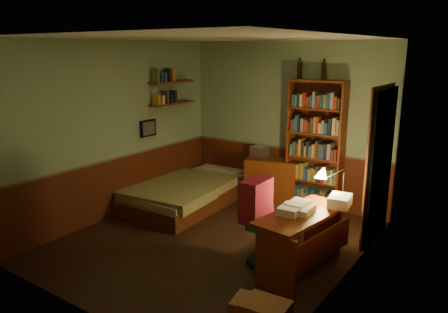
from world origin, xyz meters
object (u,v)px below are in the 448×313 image
Objects in this scene: office_chair at (270,229)px; cardboard_box_b at (252,312)px; mini_stereo at (260,151)px; desk at (301,241)px; dresser at (271,181)px; desk_lamp at (344,177)px; bookshelf at (315,147)px; bed at (189,184)px.

office_chair is 1.25m from cardboard_box_b.
mini_stereo reaches higher than desk.
dresser reaches higher than desk.
cardboard_box_b is (-0.13, -1.87, -0.86)m from desk_lamp.
mini_stereo is 0.14× the size of bookshelf.
dresser is 2.25m from desk.
bookshelf reaches higher than bed.
bed is at bearing -113.97° from mini_stereo.
desk is (1.38, -1.78, -0.03)m from dresser.
desk_lamp is (0.23, 0.64, 0.64)m from desk.
cardboard_box_b is at bearing -78.77° from bookshelf.
bookshelf reaches higher than desk.
desk is (2.45, -0.97, 0.01)m from bed.
mini_stereo is 0.46× the size of desk_lamp.
desk_lamp is at bearing -52.92° from dresser.
bookshelf reaches higher than cardboard_box_b.
mini_stereo is at bearing 119.61° from cardboard_box_b.
office_chair is at bearing -40.82° from mini_stereo.
cardboard_box_b is at bearing -77.58° from desk.
bed is 2.10m from bookshelf.
desk_lamp is at bearing -18.10° from mini_stereo.
desk_lamp is 1.08m from office_chair.
bed is at bearing -156.15° from bookshelf.
bookshelf is 3.39× the size of desk_lamp.
dresser is at bearing 118.01° from office_chair.
desk_lamp reaches higher than bed.
bed is 1.75× the size of desk.
dresser is at bearing -175.94° from bookshelf.
desk_lamp reaches higher than office_chair.
bed is at bearing 139.22° from cardboard_box_b.
desk_lamp is at bearing 51.45° from office_chair.
cardboard_box_b is at bearing -69.04° from office_chair.
desk is at bearing -24.45° from bed.
mini_stereo reaches higher than cardboard_box_b.
desk is at bearing -33.01° from mini_stereo.
desk is at bearing 94.61° from cardboard_box_b.
office_chair is at bearing -126.83° from desk_lamp.
mini_stereo is 0.31× the size of office_chair.
desk is at bearing -72.87° from bookshelf.
office_chair reaches higher than desk.
bookshelf is (1.77, 0.89, 0.68)m from bed.
dresser is 3.36m from cardboard_box_b.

